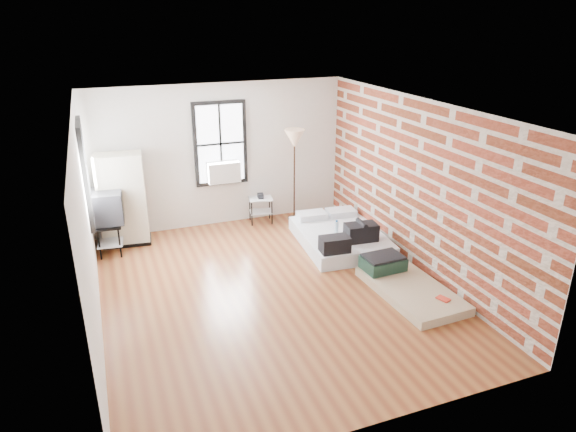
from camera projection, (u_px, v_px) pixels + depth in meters
name	position (u px, v px, depth m)	size (l,w,h in m)	color
ground	(272.00, 291.00, 7.93)	(6.00, 6.00, 0.00)	brown
room_shell	(277.00, 175.00, 7.68)	(5.02, 6.02, 2.80)	silver
mattress_main	(340.00, 236.00, 9.44)	(1.59, 2.05, 0.62)	silver
mattress_bare	(404.00, 283.00, 7.92)	(1.00, 1.80, 0.38)	tan
wardrobe	(122.00, 200.00, 9.28)	(0.91, 0.58, 1.70)	black
side_table	(261.00, 203.00, 10.38)	(0.52, 0.45, 0.61)	black
floor_lamp	(294.00, 143.00, 10.11)	(0.40, 0.40, 1.88)	black
tv_stand	(107.00, 208.00, 8.98)	(0.63, 0.85, 1.13)	black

